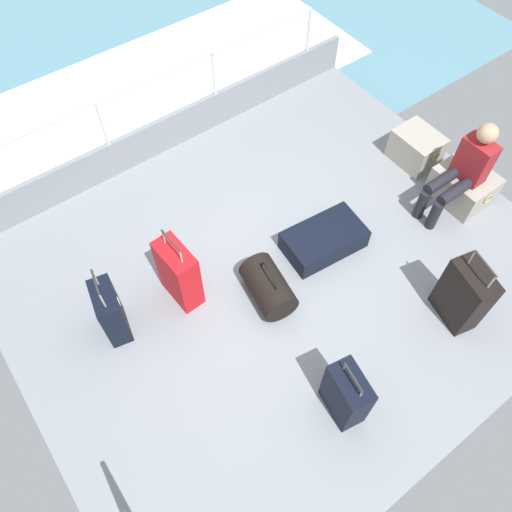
{
  "coord_description": "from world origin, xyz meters",
  "views": [
    {
      "loc": [
        2.0,
        -1.8,
        4.35
      ],
      "look_at": [
        -0.16,
        -0.2,
        0.25
      ],
      "focal_mm": 35.53,
      "sensor_mm": 36.0,
      "label": 1
    }
  ],
  "objects_px": {
    "suitcase_1": "(111,312)",
    "suitcase_2": "(324,240)",
    "cargo_crate_0": "(416,148)",
    "suitcase_0": "(346,395)",
    "suitcase_4": "(463,295)",
    "cargo_crate_1": "(463,186)",
    "passenger_seated": "(464,169)",
    "duffel_bag": "(268,287)",
    "suitcase_3": "(179,274)"
  },
  "relations": [
    {
      "from": "suitcase_3",
      "to": "suitcase_4",
      "type": "bearing_deg",
      "value": 48.65
    },
    {
      "from": "suitcase_3",
      "to": "duffel_bag",
      "type": "relative_size",
      "value": 1.45
    },
    {
      "from": "cargo_crate_1",
      "to": "suitcase_4",
      "type": "bearing_deg",
      "value": -51.12
    },
    {
      "from": "cargo_crate_0",
      "to": "suitcase_0",
      "type": "xyz_separation_m",
      "value": [
        1.68,
        -2.62,
        0.11
      ]
    },
    {
      "from": "suitcase_0",
      "to": "duffel_bag",
      "type": "height_order",
      "value": "suitcase_0"
    },
    {
      "from": "suitcase_1",
      "to": "suitcase_4",
      "type": "distance_m",
      "value": 3.16
    },
    {
      "from": "suitcase_2",
      "to": "suitcase_4",
      "type": "relative_size",
      "value": 0.96
    },
    {
      "from": "suitcase_0",
      "to": "suitcase_3",
      "type": "bearing_deg",
      "value": -164.12
    },
    {
      "from": "cargo_crate_1",
      "to": "suitcase_3",
      "type": "xyz_separation_m",
      "value": [
        -0.77,
        -3.1,
        0.18
      ]
    },
    {
      "from": "suitcase_2",
      "to": "suitcase_4",
      "type": "distance_m",
      "value": 1.43
    },
    {
      "from": "suitcase_1",
      "to": "suitcase_2",
      "type": "distance_m",
      "value": 2.2
    },
    {
      "from": "suitcase_1",
      "to": "suitcase_3",
      "type": "height_order",
      "value": "suitcase_3"
    },
    {
      "from": "cargo_crate_1",
      "to": "passenger_seated",
      "type": "distance_m",
      "value": 0.41
    },
    {
      "from": "suitcase_2",
      "to": "cargo_crate_0",
      "type": "bearing_deg",
      "value": 100.88
    },
    {
      "from": "passenger_seated",
      "to": "suitcase_4",
      "type": "bearing_deg",
      "value": -46.34
    },
    {
      "from": "suitcase_4",
      "to": "suitcase_3",
      "type": "bearing_deg",
      "value": -131.35
    },
    {
      "from": "suitcase_1",
      "to": "duffel_bag",
      "type": "height_order",
      "value": "suitcase_1"
    },
    {
      "from": "cargo_crate_1",
      "to": "suitcase_0",
      "type": "bearing_deg",
      "value": -69.41
    },
    {
      "from": "cargo_crate_1",
      "to": "suitcase_2",
      "type": "height_order",
      "value": "cargo_crate_1"
    },
    {
      "from": "suitcase_1",
      "to": "suitcase_2",
      "type": "relative_size",
      "value": 0.99
    },
    {
      "from": "duffel_bag",
      "to": "suitcase_4",
      "type": "bearing_deg",
      "value": 47.4
    },
    {
      "from": "passenger_seated",
      "to": "cargo_crate_0",
      "type": "bearing_deg",
      "value": 164.81
    },
    {
      "from": "passenger_seated",
      "to": "duffel_bag",
      "type": "xyz_separation_m",
      "value": [
        -0.26,
        -2.28,
        -0.38
      ]
    },
    {
      "from": "suitcase_2",
      "to": "suitcase_4",
      "type": "bearing_deg",
      "value": 20.1
    },
    {
      "from": "cargo_crate_0",
      "to": "suitcase_4",
      "type": "height_order",
      "value": "suitcase_4"
    },
    {
      "from": "cargo_crate_1",
      "to": "suitcase_0",
      "type": "distance_m",
      "value": 2.79
    },
    {
      "from": "cargo_crate_0",
      "to": "cargo_crate_1",
      "type": "distance_m",
      "value": 0.7
    },
    {
      "from": "passenger_seated",
      "to": "suitcase_2",
      "type": "height_order",
      "value": "passenger_seated"
    },
    {
      "from": "suitcase_3",
      "to": "duffel_bag",
      "type": "height_order",
      "value": "suitcase_3"
    },
    {
      "from": "cargo_crate_1",
      "to": "suitcase_4",
      "type": "xyz_separation_m",
      "value": [
        0.94,
        -1.16,
        0.17
      ]
    },
    {
      "from": "suitcase_0",
      "to": "suitcase_1",
      "type": "distance_m",
      "value": 2.16
    },
    {
      "from": "suitcase_1",
      "to": "suitcase_4",
      "type": "xyz_separation_m",
      "value": [
        1.76,
        2.63,
        0.04
      ]
    },
    {
      "from": "suitcase_0",
      "to": "suitcase_2",
      "type": "height_order",
      "value": "suitcase_0"
    },
    {
      "from": "cargo_crate_0",
      "to": "suitcase_2",
      "type": "distance_m",
      "value": 1.69
    },
    {
      "from": "passenger_seated",
      "to": "suitcase_0",
      "type": "relative_size",
      "value": 1.52
    },
    {
      "from": "suitcase_1",
      "to": "suitcase_0",
      "type": "bearing_deg",
      "value": 33.3
    },
    {
      "from": "passenger_seated",
      "to": "duffel_bag",
      "type": "distance_m",
      "value": 2.32
    },
    {
      "from": "cargo_crate_1",
      "to": "suitcase_2",
      "type": "distance_m",
      "value": 1.69
    },
    {
      "from": "suitcase_3",
      "to": "duffel_bag",
      "type": "bearing_deg",
      "value": 51.3
    },
    {
      "from": "cargo_crate_0",
      "to": "duffel_bag",
      "type": "bearing_deg",
      "value": -79.72
    },
    {
      "from": "cargo_crate_0",
      "to": "suitcase_3",
      "type": "relative_size",
      "value": 0.61
    },
    {
      "from": "suitcase_1",
      "to": "suitcase_4",
      "type": "height_order",
      "value": "suitcase_4"
    },
    {
      "from": "suitcase_2",
      "to": "suitcase_3",
      "type": "relative_size",
      "value": 0.95
    },
    {
      "from": "cargo_crate_1",
      "to": "suitcase_4",
      "type": "relative_size",
      "value": 0.71
    },
    {
      "from": "cargo_crate_0",
      "to": "suitcase_1",
      "type": "bearing_deg",
      "value": -91.82
    },
    {
      "from": "cargo_crate_0",
      "to": "suitcase_0",
      "type": "relative_size",
      "value": 0.78
    },
    {
      "from": "cargo_crate_0",
      "to": "suitcase_0",
      "type": "height_order",
      "value": "suitcase_0"
    },
    {
      "from": "suitcase_0",
      "to": "passenger_seated",
      "type": "bearing_deg",
      "value": 111.97
    },
    {
      "from": "suitcase_1",
      "to": "cargo_crate_0",
      "type": "bearing_deg",
      "value": 88.18
    },
    {
      "from": "cargo_crate_0",
      "to": "passenger_seated",
      "type": "distance_m",
      "value": 0.82
    }
  ]
}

